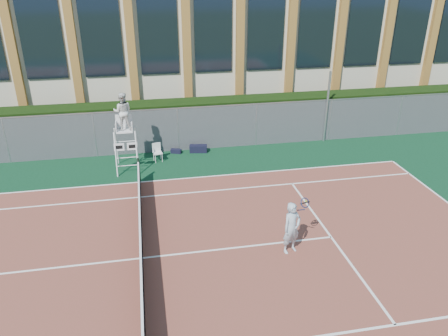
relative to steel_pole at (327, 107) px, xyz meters
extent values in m
plane|color=#233814|center=(-9.72, -8.70, -1.86)|extent=(120.00, 120.00, 0.00)
cube|color=#0B3219|center=(-9.72, -7.70, -1.86)|extent=(36.00, 20.00, 0.01)
cube|color=brown|center=(-9.72, -8.70, -1.84)|extent=(23.77, 10.97, 0.02)
cylinder|color=black|center=(-9.72, -3.10, -1.31)|extent=(0.10, 0.10, 1.10)
cube|color=black|center=(-9.72, -8.70, -1.40)|extent=(0.03, 11.00, 0.86)
cube|color=white|center=(-9.72, -8.70, -0.95)|extent=(0.06, 11.20, 0.07)
cube|color=black|center=(-9.72, 1.30, -0.76)|extent=(40.00, 1.40, 2.20)
cube|color=beige|center=(-9.72, 9.30, 2.14)|extent=(44.00, 10.00, 8.00)
cylinder|color=#9EA0A5|center=(0.00, 0.00, 0.00)|extent=(0.12, 0.12, 3.72)
cylinder|color=white|center=(-10.67, -2.21, -0.92)|extent=(0.06, 0.54, 1.97)
cylinder|color=white|center=(-9.76, -2.21, -0.92)|extent=(0.06, 0.54, 1.97)
cylinder|color=white|center=(-10.67, -1.19, -0.92)|extent=(0.06, 0.54, 1.97)
cylinder|color=white|center=(-9.76, -1.19, -0.92)|extent=(0.06, 0.54, 1.97)
cube|color=white|center=(-10.22, -1.70, 0.02)|extent=(0.71, 0.61, 0.06)
cube|color=white|center=(-10.22, -1.42, 0.37)|extent=(0.71, 0.05, 0.61)
cube|color=white|center=(-10.50, -2.10, -0.59)|extent=(0.44, 0.03, 0.34)
cube|color=white|center=(-9.93, -2.10, -0.59)|extent=(0.44, 0.03, 0.34)
imported|color=silver|center=(-10.22, -1.65, 0.88)|extent=(0.87, 0.72, 1.67)
cube|color=silver|center=(-8.82, -1.07, -1.43)|extent=(0.49, 0.49, 0.04)
cube|color=silver|center=(-8.86, -0.89, -1.19)|extent=(0.41, 0.13, 0.44)
cylinder|color=silver|center=(-8.95, -1.27, -1.65)|extent=(0.03, 0.03, 0.41)
cylinder|color=silver|center=(-8.63, -1.20, -1.65)|extent=(0.03, 0.03, 0.41)
cylinder|color=silver|center=(-9.02, -0.95, -1.65)|extent=(0.03, 0.03, 0.41)
cylinder|color=silver|center=(-8.70, -0.87, -1.65)|extent=(0.03, 0.03, 0.41)
cube|color=black|center=(-6.79, -0.31, -1.67)|extent=(0.91, 0.49, 0.37)
cube|color=black|center=(-7.89, -0.23, -1.75)|extent=(0.56, 0.38, 0.21)
imported|color=#A8BDCA|center=(-4.96, -9.20, -0.95)|extent=(0.75, 0.62, 1.76)
torus|color=#122046|center=(-4.49, -8.97, -0.21)|extent=(0.38, 0.30, 0.30)
sphere|color=#CCE533|center=(-4.39, -8.79, -0.26)|extent=(0.07, 0.07, 0.07)
camera|label=1|loc=(-9.28, -20.38, 6.62)|focal=35.00mm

